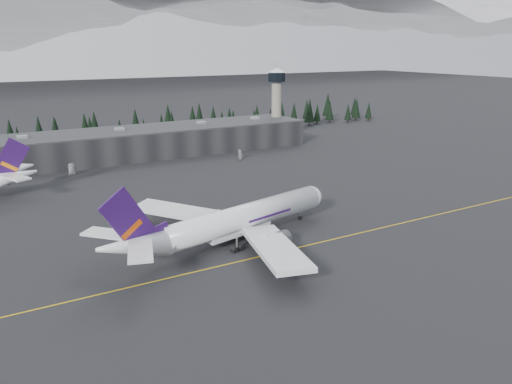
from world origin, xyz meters
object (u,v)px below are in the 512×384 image
terminal (142,142)px  jet_main (228,222)px  gse_vehicle_a (72,173)px  gse_vehicle_b (240,158)px  control_tower (277,96)px

terminal → jet_main: bearing=-97.1°
gse_vehicle_a → gse_vehicle_b: size_ratio=1.05×
terminal → control_tower: bearing=2.3°
control_tower → jet_main: control_tower is taller
gse_vehicle_a → terminal: bearing=20.2°
control_tower → gse_vehicle_b: (-39.76, -33.08, -22.63)m
control_tower → gse_vehicle_b: bearing=-140.2°
control_tower → gse_vehicle_b: size_ratio=8.28×
jet_main → gse_vehicle_a: 97.16m
gse_vehicle_b → terminal: bearing=-132.2°
gse_vehicle_a → gse_vehicle_b: bearing=-17.7°
terminal → gse_vehicle_b: 46.66m
jet_main → gse_vehicle_b: jet_main is taller
terminal → control_tower: size_ratio=4.24×
terminal → gse_vehicle_a: (-35.68, -21.38, -5.64)m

